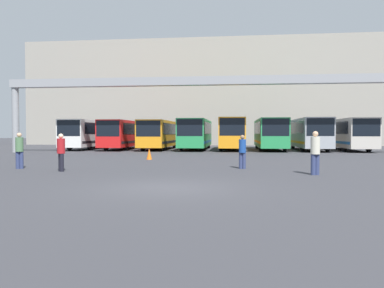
# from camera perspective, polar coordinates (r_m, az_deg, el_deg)

# --- Properties ---
(ground_plane) EXTENTS (200.00, 200.00, 0.00)m
(ground_plane) POSITION_cam_1_polar(r_m,az_deg,el_deg) (12.13, -3.62, -6.68)
(ground_plane) COLOR #38383D
(building_backdrop) EXTENTS (56.61, 12.00, 14.97)m
(building_backdrop) POSITION_cam_1_polar(r_m,az_deg,el_deg) (58.11, 4.40, 7.40)
(building_backdrop) COLOR gray
(building_backdrop) RESTS_ON ground
(overhead_gantry) EXTENTS (35.31, 0.80, 6.46)m
(overhead_gantry) POSITION_cam_1_polar(r_m,az_deg,el_deg) (31.77, 2.65, 8.58)
(overhead_gantry) COLOR gray
(overhead_gantry) RESTS_ON ground
(bus_slot_0) EXTENTS (2.48, 11.70, 3.05)m
(bus_slot_0) POSITION_cam_1_polar(r_m,az_deg,el_deg) (42.21, -14.99, 1.68)
(bus_slot_0) COLOR silver
(bus_slot_0) RESTS_ON ground
(bus_slot_1) EXTENTS (2.44, 11.24, 2.99)m
(bus_slot_1) POSITION_cam_1_polar(r_m,az_deg,el_deg) (40.75, -10.12, 1.67)
(bus_slot_1) COLOR red
(bus_slot_1) RESTS_ON ground
(bus_slot_2) EXTENTS (2.52, 10.71, 2.98)m
(bus_slot_2) POSITION_cam_1_polar(r_m,az_deg,el_deg) (39.57, -4.93, 1.67)
(bus_slot_2) COLOR orange
(bus_slot_2) RESTS_ON ground
(bus_slot_3) EXTENTS (2.58, 11.40, 3.09)m
(bus_slot_3) POSITION_cam_1_polar(r_m,az_deg,el_deg) (39.34, 0.62, 1.77)
(bus_slot_3) COLOR #268C4C
(bus_slot_3) RESTS_ON ground
(bus_slot_4) EXTENTS (2.48, 10.21, 3.18)m
(bus_slot_4) POSITION_cam_1_polar(r_m,az_deg,el_deg) (38.54, 6.17, 1.84)
(bus_slot_4) COLOR orange
(bus_slot_4) RESTS_ON ground
(bus_slot_5) EXTENTS (2.59, 11.27, 3.11)m
(bus_slot_5) POSITION_cam_1_polar(r_m,az_deg,el_deg) (39.24, 11.75, 1.75)
(bus_slot_5) COLOR #268C4C
(bus_slot_5) RESTS_ON ground
(bus_slot_6) EXTENTS (2.59, 10.12, 3.13)m
(bus_slot_6) POSITION_cam_1_polar(r_m,az_deg,el_deg) (39.21, 17.39, 1.73)
(bus_slot_6) COLOR #999EA5
(bus_slot_6) RESTS_ON ground
(bus_slot_7) EXTENTS (2.52, 11.80, 3.08)m
(bus_slot_7) POSITION_cam_1_polar(r_m,az_deg,el_deg) (40.91, 22.41, 1.63)
(bus_slot_7) COLOR beige
(bus_slot_7) RESTS_ON ground
(pedestrian_near_center) EXTENTS (0.38, 0.38, 1.84)m
(pedestrian_near_center) POSITION_cam_1_polar(r_m,az_deg,el_deg) (16.48, 18.27, -1.13)
(pedestrian_near_center) COLOR navy
(pedestrian_near_center) RESTS_ON ground
(pedestrian_mid_right) EXTENTS (0.37, 0.37, 1.77)m
(pedestrian_mid_right) POSITION_cam_1_polar(r_m,az_deg,el_deg) (20.21, -24.81, -0.78)
(pedestrian_mid_right) COLOR navy
(pedestrian_mid_right) RESTS_ON ground
(pedestrian_mid_left) EXTENTS (0.35, 0.35, 1.66)m
(pedestrian_mid_left) POSITION_cam_1_polar(r_m,az_deg,el_deg) (18.48, 7.69, -1.04)
(pedestrian_mid_left) COLOR navy
(pedestrian_mid_left) RESTS_ON ground
(pedestrian_near_left) EXTENTS (0.36, 0.36, 1.73)m
(pedestrian_near_left) POSITION_cam_1_polar(r_m,az_deg,el_deg) (18.10, -19.33, -1.07)
(pedestrian_near_left) COLOR black
(pedestrian_near_left) RESTS_ON ground
(traffic_cone) EXTENTS (0.36, 0.36, 0.74)m
(traffic_cone) POSITION_cam_1_polar(r_m,az_deg,el_deg) (24.76, -6.54, -1.51)
(traffic_cone) COLOR orange
(traffic_cone) RESTS_ON ground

